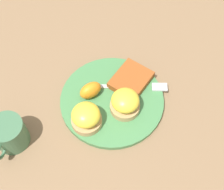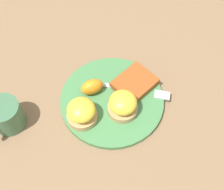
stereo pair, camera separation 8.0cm
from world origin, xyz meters
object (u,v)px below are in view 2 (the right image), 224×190
at_px(sandwich_benedict_right, 123,105).
at_px(fork, 138,91).
at_px(orange_wedge, 91,88).
at_px(sandwich_benedict_left, 81,112).
at_px(hashbrown_patty, 135,83).
at_px(cup, 6,116).

bearing_deg(sandwich_benedict_right, fork, 168.66).
relative_size(sandwich_benedict_right, orange_wedge, 1.27).
xyz_separation_m(sandwich_benedict_left, orange_wedge, (-0.08, -0.01, -0.01)).
height_order(hashbrown_patty, orange_wedge, orange_wedge).
xyz_separation_m(sandwich_benedict_left, cup, (0.08, -0.16, -0.00)).
xyz_separation_m(sandwich_benedict_right, orange_wedge, (-0.02, -0.10, -0.01)).
height_order(sandwich_benedict_left, cup, cup).
bearing_deg(orange_wedge, hashbrown_patty, 126.20).
xyz_separation_m(sandwich_benedict_left, fork, (-0.13, 0.10, -0.03)).
relative_size(sandwich_benedict_left, orange_wedge, 1.27).
distance_m(orange_wedge, fork, 0.12).
xyz_separation_m(sandwich_benedict_left, sandwich_benedict_right, (-0.06, 0.08, 0.00)).
relative_size(sandwich_benedict_left, hashbrown_patty, 0.73).
bearing_deg(fork, hashbrown_patty, -132.96).
height_order(sandwich_benedict_left, sandwich_benedict_right, same).
bearing_deg(sandwich_benedict_left, fork, 143.30).
xyz_separation_m(sandwich_benedict_right, cup, (0.14, -0.25, -0.00)).
xyz_separation_m(orange_wedge, fork, (-0.05, 0.11, -0.02)).
bearing_deg(sandwich_benedict_left, cup, -63.45).
distance_m(orange_wedge, cup, 0.22).
height_order(hashbrown_patty, cup, cup).
bearing_deg(cup, hashbrown_patty, 132.66).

